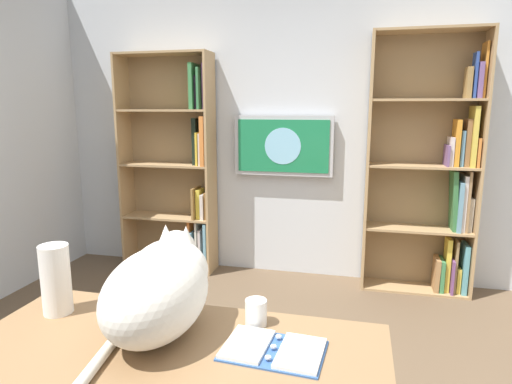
{
  "coord_description": "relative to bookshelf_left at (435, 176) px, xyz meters",
  "views": [
    {
      "loc": [
        -0.64,
        1.76,
        1.56
      ],
      "look_at": [
        0.02,
        -1.01,
        1.0
      ],
      "focal_mm": 30.61,
      "sensor_mm": 36.0,
      "label": 1
    }
  ],
  "objects": [
    {
      "name": "open_binder",
      "position": [
        0.86,
        2.55,
        -0.22
      ],
      "size": [
        0.34,
        0.24,
        0.02
      ],
      "color": "#335999",
      "rests_on": "desk"
    },
    {
      "name": "cat",
      "position": [
        1.27,
        2.51,
        -0.06
      ],
      "size": [
        0.33,
        0.64,
        0.35
      ],
      "color": "silver",
      "rests_on": "desk"
    },
    {
      "name": "paper_towel_roll",
      "position": [
        1.73,
        2.47,
        -0.09
      ],
      "size": [
        0.11,
        0.11,
        0.27
      ],
      "primitive_type": "cylinder",
      "color": "white",
      "rests_on": "desk"
    },
    {
      "name": "coffee_mug",
      "position": [
        0.96,
        2.38,
        -0.18
      ],
      "size": [
        0.08,
        0.08,
        0.1
      ],
      "primitive_type": "cylinder",
      "color": "white",
      "rests_on": "desk"
    },
    {
      "name": "bookshelf_left",
      "position": [
        0.0,
        0.0,
        0.0
      ],
      "size": [
        0.89,
        0.28,
        2.16
      ],
      "color": "tan",
      "rests_on": "ground"
    },
    {
      "name": "bookshelf_right",
      "position": [
        2.29,
        -0.0,
        -0.01
      ],
      "size": [
        0.9,
        0.28,
        2.05
      ],
      "color": "tan",
      "rests_on": "ground"
    },
    {
      "name": "wall_back",
      "position": [
        1.25,
        -0.16,
        0.35
      ],
      "size": [
        4.52,
        0.06,
        2.7
      ],
      "primitive_type": "cube",
      "color": "silver",
      "rests_on": "ground"
    },
    {
      "name": "desk",
      "position": [
        1.19,
        2.62,
        -0.35
      ],
      "size": [
        1.42,
        0.64,
        0.77
      ],
      "color": "olive",
      "rests_on": "ground"
    },
    {
      "name": "wall_mounted_tv",
      "position": [
        1.3,
        -0.08,
        0.22
      ],
      "size": [
        0.9,
        0.07,
        0.54
      ],
      "color": "#B7B7BC"
    }
  ]
}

